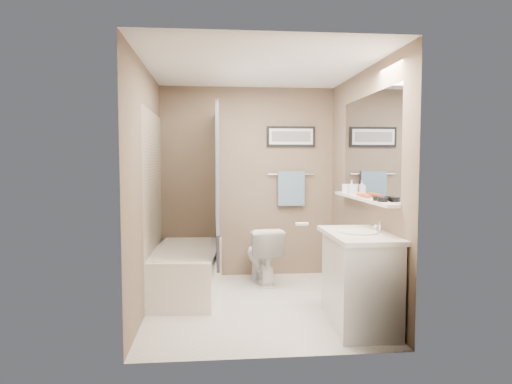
{
  "coord_description": "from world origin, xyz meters",
  "views": [
    {
      "loc": [
        -0.44,
        -4.54,
        1.48
      ],
      "look_at": [
        0.0,
        0.15,
        1.15
      ],
      "focal_mm": 32.0,
      "sensor_mm": 36.0,
      "label": 1
    }
  ],
  "objects": [
    {
      "name": "countertop",
      "position": [
        0.84,
        -0.66,
        0.82
      ],
      "size": [
        0.54,
        0.96,
        0.04
      ],
      "primitive_type": "cube",
      "color": "beige",
      "rests_on": "vanity"
    },
    {
      "name": "wall_left",
      "position": [
        -1.08,
        0.0,
        1.2
      ],
      "size": [
        0.04,
        2.5,
        2.4
      ],
      "primitive_type": "cube",
      "color": "brown",
      "rests_on": "ground"
    },
    {
      "name": "glass_jar",
      "position": [
        1.04,
        0.43,
        1.17
      ],
      "size": [
        0.08,
        0.08,
        0.1
      ],
      "primitive_type": "cylinder",
      "color": "white",
      "rests_on": "shelf"
    },
    {
      "name": "faucet_spout",
      "position": [
        1.03,
        -0.66,
        0.89
      ],
      "size": [
        0.02,
        0.02,
        0.1
      ],
      "primitive_type": "cylinder",
      "color": "silver",
      "rests_on": "countertop"
    },
    {
      "name": "shelf",
      "position": [
        1.04,
        -0.15,
        1.1
      ],
      "size": [
        0.12,
        1.6,
        0.03
      ],
      "primitive_type": "cube",
      "color": "silver",
      "rests_on": "wall_right"
    },
    {
      "name": "door",
      "position": [
        0.55,
        -1.24,
        1.0
      ],
      "size": [
        0.8,
        0.02,
        2.0
      ],
      "primitive_type": "cube",
      "color": "silver",
      "rests_on": "wall_front"
    },
    {
      "name": "wall_front",
      "position": [
        0.0,
        -1.23,
        1.2
      ],
      "size": [
        2.2,
        0.04,
        2.4
      ],
      "primitive_type": "cube",
      "color": "brown",
      "rests_on": "ground"
    },
    {
      "name": "art_mat",
      "position": [
        0.55,
        1.22,
        1.78
      ],
      "size": [
        0.56,
        0.0,
        0.2
      ],
      "primitive_type": "cube",
      "color": "white",
      "rests_on": "art_frame"
    },
    {
      "name": "curtain_upper",
      "position": [
        -0.4,
        0.5,
        1.4
      ],
      "size": [
        0.03,
        1.45,
        1.28
      ],
      "primitive_type": "cube",
      "color": "silver",
      "rests_on": "curtain_rod"
    },
    {
      "name": "sink_basin",
      "position": [
        0.83,
        -0.66,
        0.85
      ],
      "size": [
        0.34,
        0.34,
        0.01
      ],
      "primitive_type": "cylinder",
      "color": "white",
      "rests_on": "countertop"
    },
    {
      "name": "soap_bottle",
      "position": [
        1.04,
        0.21,
        1.19
      ],
      "size": [
        0.07,
        0.07,
        0.15
      ],
      "primitive_type": "imported",
      "rotation": [
        0.0,
        0.0,
        0.04
      ],
      "color": "#999999",
      "rests_on": "shelf"
    },
    {
      "name": "tile_surround",
      "position": [
        -1.09,
        0.5,
        1.0
      ],
      "size": [
        0.02,
        1.55,
        2.0
      ],
      "primitive_type": "cube",
      "color": "#C4B394",
      "rests_on": "wall_left"
    },
    {
      "name": "tub_rim",
      "position": [
        -0.75,
        0.5,
        0.5
      ],
      "size": [
        0.56,
        1.36,
        0.02
      ],
      "primitive_type": "cube",
      "color": "white",
      "rests_on": "bathtub"
    },
    {
      "name": "mirror",
      "position": [
        1.09,
        -0.15,
        1.62
      ],
      "size": [
        0.02,
        1.6,
        1.0
      ],
      "primitive_type": "cube",
      "color": "silver",
      "rests_on": "wall_right"
    },
    {
      "name": "toilet",
      "position": [
        0.14,
        0.85,
        0.34
      ],
      "size": [
        0.48,
        0.72,
        0.68
      ],
      "primitive_type": "imported",
      "rotation": [
        0.0,
        0.0,
        3.29
      ],
      "color": "white",
      "rests_on": "ground"
    },
    {
      "name": "candle_bowl_far",
      "position": [
        1.04,
        -0.58,
        1.14
      ],
      "size": [
        0.09,
        0.09,
        0.04
      ],
      "primitive_type": "cylinder",
      "color": "black",
      "rests_on": "shelf"
    },
    {
      "name": "door_handle",
      "position": [
        0.22,
        -1.19,
        1.0
      ],
      "size": [
        0.1,
        0.02,
        0.02
      ],
      "primitive_type": "cylinder",
      "rotation": [
        0.0,
        1.57,
        0.0
      ],
      "color": "silver",
      "rests_on": "door"
    },
    {
      "name": "ceiling",
      "position": [
        0.0,
        0.0,
        2.38
      ],
      "size": [
        2.2,
        2.5,
        0.04
      ],
      "primitive_type": "cube",
      "color": "white",
      "rests_on": "wall_back"
    },
    {
      "name": "towel_bar",
      "position": [
        0.55,
        1.22,
        1.3
      ],
      "size": [
        0.6,
        0.02,
        0.02
      ],
      "primitive_type": "cylinder",
      "rotation": [
        0.0,
        1.57,
        0.0
      ],
      "color": "silver",
      "rests_on": "wall_back"
    },
    {
      "name": "candle_bowl_near",
      "position": [
        1.04,
        -0.69,
        1.14
      ],
      "size": [
        0.09,
        0.09,
        0.04
      ],
      "primitive_type": "cylinder",
      "color": "black",
      "rests_on": "shelf"
    },
    {
      "name": "wall_right",
      "position": [
        1.08,
        0.0,
        1.2
      ],
      "size": [
        0.04,
        2.5,
        2.4
      ],
      "primitive_type": "cube",
      "color": "brown",
      "rests_on": "ground"
    },
    {
      "name": "ground",
      "position": [
        0.0,
        0.0,
        0.0
      ],
      "size": [
        2.5,
        2.5,
        0.0
      ],
      "primitive_type": "plane",
      "color": "silver",
      "rests_on": "ground"
    },
    {
      "name": "hair_brush_front",
      "position": [
        1.04,
        -0.24,
        1.14
      ],
      "size": [
        0.04,
        0.22,
        0.04
      ],
      "primitive_type": "cylinder",
      "rotation": [
        1.57,
        0.0,
        0.0
      ],
      "color": "#C63F1B",
      "rests_on": "shelf"
    },
    {
      "name": "art_image",
      "position": [
        0.55,
        1.22,
        1.78
      ],
      "size": [
        0.5,
        0.0,
        0.13
      ],
      "primitive_type": "cube",
      "color": "#595959",
      "rests_on": "art_mat"
    },
    {
      "name": "faucet_knob",
      "position": [
        1.03,
        -0.56,
        0.87
      ],
      "size": [
        0.05,
        0.05,
        0.05
      ],
      "primitive_type": "sphere",
      "color": "white",
      "rests_on": "countertop"
    },
    {
      "name": "towel",
      "position": [
        0.55,
        1.2,
        1.12
      ],
      "size": [
        0.34,
        0.05,
        0.44
      ],
      "primitive_type": "cube",
      "color": "#89AFC8",
      "rests_on": "towel_bar"
    },
    {
      "name": "vanity",
      "position": [
        0.85,
        -0.66,
        0.4
      ],
      "size": [
        0.54,
        0.92,
        0.8
      ],
      "primitive_type": "cube",
      "rotation": [
        0.0,
        0.0,
        -0.05
      ],
      "color": "silver",
      "rests_on": "ground"
    },
    {
      "name": "art_frame",
      "position": [
        0.55,
        1.23,
        1.78
      ],
      "size": [
        0.62,
        0.02,
        0.26
      ],
      "primitive_type": "cube",
      "color": "black",
      "rests_on": "wall_back"
    },
    {
      "name": "curtain_lower",
      "position": [
        -0.4,
        0.5,
        0.58
      ],
      "size": [
        0.03,
        1.45,
        0.36
      ],
      "primitive_type": "cube",
      "color": "#273648",
      "rests_on": "curtain_rod"
    },
    {
      "name": "curtain_rod",
      "position": [
        -0.4,
        0.5,
        2.05
      ],
      "size": [
        0.02,
        1.55,
        0.02
      ],
      "primitive_type": "cylinder",
      "rotation": [
        1.57,
        0.0,
        0.0
      ],
      "color": "silver",
      "rests_on": "wall_left"
    },
    {
      "name": "pink_comb",
      "position": [
        1.04,
        0.07,
        1.12
      ],
      "size": [
        0.04,
        0.16,
        0.01
      ],
      "primitive_type": "cube",
      "rotation": [
        0.0,
        0.0,
        0.07
      ],
      "color": "#FF9BBD",
      "rests_on": "shelf"
    },
    {
      "name": "bathtub",
      "position": [
        -0.75,
        0.5,
        0.25
      ],
      "size": [
        0.83,
        1.56,
        0.5
      ],
      "primitive_type": "cube",
      "rotation": [
        0.0,
        0.0,
        -0.09
      ],
      "color": "white",
      "rests_on": "ground"
    },
    {
      "name": "wall_back",
      "position": [
        0.0,
        1.23,
        1.2
      ],
      "size": [
        2.2,
        0.04,
        2.4
      ],
      "primitive_type": "cube",
      "color": "brown",
      "rests_on": "ground"
    },
    {
      "name": "hair_brush_back",
      "position": [
        1.04,
        -0.14,
        1.14
      ],
      "size": [
        0.05,
        0.22,
        0.04
      ],
      "primitive_type": "cylinder",
      "rotation": [
        1.57,
        0.0,
        0.04
      ],
      "color": "#C45F1B",
      "rests_on": "shelf"
    }
  ]
}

